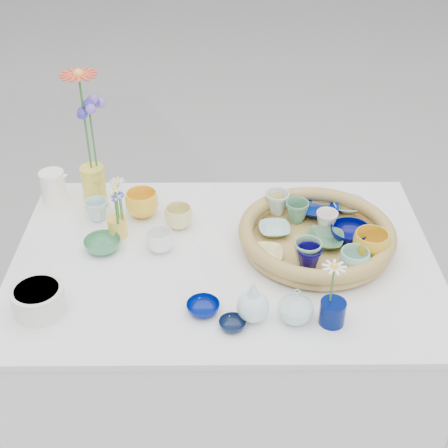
{
  "coord_description": "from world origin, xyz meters",
  "views": [
    {
      "loc": [
        -0.01,
        -1.48,
        1.91
      ],
      "look_at": [
        0.0,
        0.02,
        0.87
      ],
      "focal_mm": 50.0,
      "sensor_mm": 36.0,
      "label": 1
    }
  ],
  "objects_px": {
    "tall_vase_yellow": "(94,187)",
    "display_table": "(224,420)",
    "bud_vase_seafoam": "(296,305)",
    "wicker_tray": "(316,236)"
  },
  "relations": [
    {
      "from": "wicker_tray",
      "to": "display_table",
      "type": "bearing_deg",
      "value": -169.88
    },
    {
      "from": "display_table",
      "to": "bud_vase_seafoam",
      "type": "height_order",
      "value": "bud_vase_seafoam"
    },
    {
      "from": "display_table",
      "to": "bud_vase_seafoam",
      "type": "relative_size",
      "value": 12.82
    },
    {
      "from": "tall_vase_yellow",
      "to": "bud_vase_seafoam",
      "type": "bearing_deg",
      "value": -42.18
    },
    {
      "from": "tall_vase_yellow",
      "to": "display_table",
      "type": "bearing_deg",
      "value": -33.56
    },
    {
      "from": "display_table",
      "to": "tall_vase_yellow",
      "type": "height_order",
      "value": "tall_vase_yellow"
    },
    {
      "from": "wicker_tray",
      "to": "bud_vase_seafoam",
      "type": "relative_size",
      "value": 4.82
    },
    {
      "from": "display_table",
      "to": "bud_vase_seafoam",
      "type": "xyz_separation_m",
      "value": [
        0.18,
        -0.27,
        0.81
      ]
    },
    {
      "from": "display_table",
      "to": "bud_vase_seafoam",
      "type": "distance_m",
      "value": 0.88
    },
    {
      "from": "display_table",
      "to": "tall_vase_yellow",
      "type": "relative_size",
      "value": 8.57
    }
  ]
}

